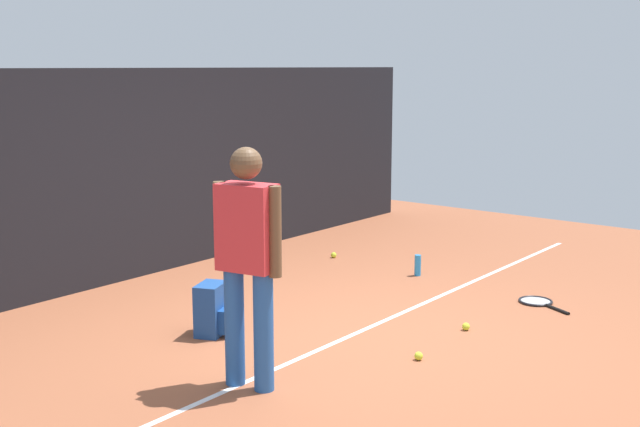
{
  "coord_description": "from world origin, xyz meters",
  "views": [
    {
      "loc": [
        -5.24,
        -3.73,
        2.24
      ],
      "look_at": [
        0.0,
        0.4,
        1.0
      ],
      "focal_mm": 44.93,
      "sensor_mm": 36.0,
      "label": 1
    }
  ],
  "objects_px": {
    "backpack": "(213,310)",
    "tennis_ball_by_fence": "(466,327)",
    "tennis_ball_near_player": "(419,356)",
    "tennis_player": "(248,254)",
    "tennis_racket": "(538,302)",
    "tennis_ball_mid_court": "(334,255)",
    "water_bottle": "(418,265)"
  },
  "relations": [
    {
      "from": "tennis_player",
      "to": "tennis_racket",
      "type": "bearing_deg",
      "value": 65.72
    },
    {
      "from": "tennis_ball_near_player",
      "to": "tennis_ball_by_fence",
      "type": "bearing_deg",
      "value": 3.47
    },
    {
      "from": "backpack",
      "to": "tennis_ball_near_player",
      "type": "xyz_separation_m",
      "value": [
        0.56,
        -1.68,
        -0.18
      ]
    },
    {
      "from": "backpack",
      "to": "tennis_ball_mid_court",
      "type": "distance_m",
      "value": 2.94
    },
    {
      "from": "tennis_player",
      "to": "tennis_ball_by_fence",
      "type": "height_order",
      "value": "tennis_player"
    },
    {
      "from": "tennis_racket",
      "to": "tennis_ball_near_player",
      "type": "relative_size",
      "value": 9.52
    },
    {
      "from": "tennis_player",
      "to": "backpack",
      "type": "relative_size",
      "value": 3.86
    },
    {
      "from": "tennis_player",
      "to": "tennis_ball_near_player",
      "type": "distance_m",
      "value": 1.65
    },
    {
      "from": "tennis_ball_near_player",
      "to": "tennis_player",
      "type": "bearing_deg",
      "value": 150.59
    },
    {
      "from": "tennis_ball_near_player",
      "to": "tennis_ball_mid_court",
      "type": "bearing_deg",
      "value": 48.44
    },
    {
      "from": "tennis_player",
      "to": "tennis_ball_by_fence",
      "type": "xyz_separation_m",
      "value": [
        2.04,
        -0.62,
        -0.93
      ]
    },
    {
      "from": "backpack",
      "to": "tennis_ball_by_fence",
      "type": "xyz_separation_m",
      "value": [
        1.42,
        -1.63,
        -0.18
      ]
    },
    {
      "from": "tennis_ball_near_player",
      "to": "tennis_ball_mid_court",
      "type": "height_order",
      "value": "same"
    },
    {
      "from": "tennis_racket",
      "to": "backpack",
      "type": "relative_size",
      "value": 1.43
    },
    {
      "from": "tennis_player",
      "to": "backpack",
      "type": "xyz_separation_m",
      "value": [
        0.63,
        1.01,
        -0.76
      ]
    },
    {
      "from": "tennis_racket",
      "to": "tennis_ball_mid_court",
      "type": "distance_m",
      "value": 2.66
    },
    {
      "from": "tennis_ball_by_fence",
      "to": "tennis_ball_mid_court",
      "type": "bearing_deg",
      "value": 60.77
    },
    {
      "from": "backpack",
      "to": "tennis_ball_by_fence",
      "type": "bearing_deg",
      "value": -72.08
    },
    {
      "from": "tennis_ball_by_fence",
      "to": "backpack",
      "type": "bearing_deg",
      "value": 131.09
    },
    {
      "from": "tennis_ball_near_player",
      "to": "tennis_ball_by_fence",
      "type": "relative_size",
      "value": 1.0
    },
    {
      "from": "tennis_racket",
      "to": "backpack",
      "type": "height_order",
      "value": "backpack"
    },
    {
      "from": "tennis_player",
      "to": "tennis_ball_mid_court",
      "type": "height_order",
      "value": "tennis_player"
    },
    {
      "from": "water_bottle",
      "to": "tennis_ball_mid_court",
      "type": "bearing_deg",
      "value": 85.9
    },
    {
      "from": "backpack",
      "to": "tennis_ball_near_player",
      "type": "bearing_deg",
      "value": -94.8
    },
    {
      "from": "tennis_player",
      "to": "water_bottle",
      "type": "height_order",
      "value": "tennis_player"
    },
    {
      "from": "tennis_racket",
      "to": "tennis_ball_mid_court",
      "type": "relative_size",
      "value": 9.52
    },
    {
      "from": "tennis_ball_mid_court",
      "to": "tennis_ball_by_fence",
      "type": "bearing_deg",
      "value": -119.23
    },
    {
      "from": "tennis_ball_mid_court",
      "to": "water_bottle",
      "type": "relative_size",
      "value": 0.29
    },
    {
      "from": "backpack",
      "to": "tennis_ball_by_fence",
      "type": "relative_size",
      "value": 6.67
    },
    {
      "from": "tennis_ball_near_player",
      "to": "water_bottle",
      "type": "height_order",
      "value": "water_bottle"
    },
    {
      "from": "tennis_player",
      "to": "tennis_racket",
      "type": "relative_size",
      "value": 2.71
    },
    {
      "from": "tennis_player",
      "to": "backpack",
      "type": "height_order",
      "value": "tennis_player"
    }
  ]
}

